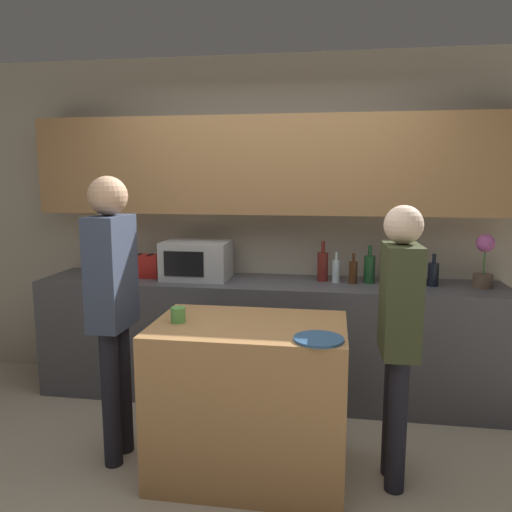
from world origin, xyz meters
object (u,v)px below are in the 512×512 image
(plate_on_island, at_px, (319,339))
(bottle_1, at_px, (336,271))
(bottle_7, at_px, (433,274))
(person_left, at_px, (399,324))
(microwave, at_px, (197,260))
(bottle_3, at_px, (369,268))
(person_center, at_px, (112,294))
(bottle_4, at_px, (384,266))
(potted_plant, at_px, (484,261))
(toaster, at_px, (145,266))
(bottle_5, at_px, (400,273))
(bottle_2, at_px, (353,272))
(bottle_0, at_px, (323,266))
(bottle_6, at_px, (417,274))
(cup_0, at_px, (178,315))

(plate_on_island, bearing_deg, bottle_1, 86.33)
(bottle_7, height_order, person_left, person_left)
(bottle_1, bearing_deg, microwave, -178.68)
(bottle_3, bearing_deg, person_left, -85.35)
(microwave, height_order, person_center, person_center)
(bottle_7, distance_m, person_left, 1.13)
(plate_on_island, bearing_deg, bottle_4, 72.34)
(potted_plant, xyz_separation_m, bottle_3, (-0.81, 0.05, -0.09))
(toaster, distance_m, potted_plant, 2.60)
(toaster, xyz_separation_m, bottle_5, (2.01, 0.02, -0.00))
(bottle_3, bearing_deg, bottle_2, -161.11)
(bottle_0, xyz_separation_m, bottle_3, (0.36, -0.01, -0.01))
(toaster, distance_m, person_center, 1.09)
(bottle_6, height_order, plate_on_island, bottle_6)
(potted_plant, relative_size, bottle_7, 1.63)
(bottle_0, relative_size, person_left, 0.20)
(bottle_6, height_order, person_left, person_left)
(bottle_2, relative_size, bottle_6, 0.99)
(bottle_6, xyz_separation_m, person_center, (-1.92, -1.07, 0.02))
(plate_on_island, relative_size, cup_0, 2.93)
(bottle_0, relative_size, bottle_2, 1.34)
(bottle_4, bearing_deg, bottle_5, -34.38)
(bottle_3, xyz_separation_m, bottle_4, (0.11, 0.05, 0.01))
(bottle_5, distance_m, person_left, 1.09)
(bottle_6, bearing_deg, bottle_7, 1.44)
(bottle_7, bearing_deg, bottle_3, 174.65)
(plate_on_island, bearing_deg, potted_plant, 49.10)
(bottle_7, bearing_deg, microwave, -179.89)
(bottle_3, height_order, person_center, person_center)
(toaster, relative_size, bottle_6, 1.11)
(bottle_3, height_order, bottle_4, bottle_4)
(toaster, height_order, bottle_7, bottle_7)
(bottle_2, height_order, bottle_7, bottle_7)
(person_left, relative_size, person_center, 0.91)
(bottle_3, relative_size, bottle_7, 1.20)
(bottle_4, height_order, person_center, person_center)
(potted_plant, distance_m, plate_on_island, 1.77)
(plate_on_island, xyz_separation_m, person_center, (-1.23, 0.26, 0.13))
(bottle_2, bearing_deg, bottle_5, 2.45)
(person_left, bearing_deg, bottle_7, -20.91)
(microwave, bearing_deg, potted_plant, 0.04)
(bottle_4, relative_size, plate_on_island, 1.24)
(bottle_0, distance_m, bottle_2, 0.24)
(bottle_6, bearing_deg, person_left, -103.61)
(bottle_0, relative_size, cup_0, 3.51)
(bottle_4, xyz_separation_m, plate_on_island, (-0.45, -1.42, -0.14))
(bottle_0, distance_m, cup_0, 1.43)
(microwave, relative_size, bottle_0, 1.67)
(bottle_6, bearing_deg, person_center, -150.91)
(bottle_1, xyz_separation_m, bottle_3, (0.25, 0.02, 0.02))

